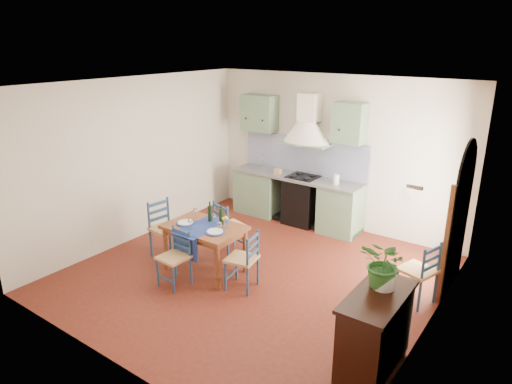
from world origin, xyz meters
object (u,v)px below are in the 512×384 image
chair_near (175,257)px  sideboard (375,331)px  potted_plant (385,264)px  dining_table (204,231)px

chair_near → sideboard: 3.00m
potted_plant → sideboard: bearing=-85.7°
sideboard → potted_plant: size_ratio=1.97×
chair_near → sideboard: (3.00, -0.10, 0.08)m
dining_table → sideboard: (2.92, -0.65, -0.14)m
sideboard → chair_near: bearing=178.1°
dining_table → potted_plant: size_ratio=2.18×
dining_table → sideboard: 3.00m
dining_table → potted_plant: 3.00m
potted_plant → dining_table: bearing=170.5°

